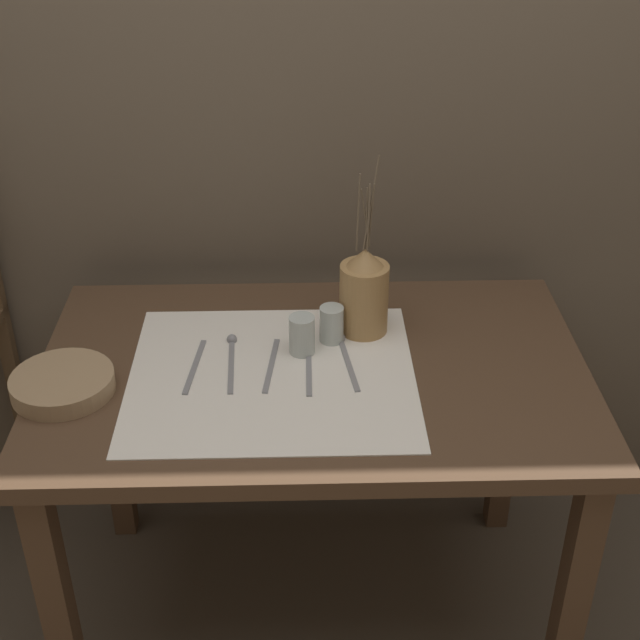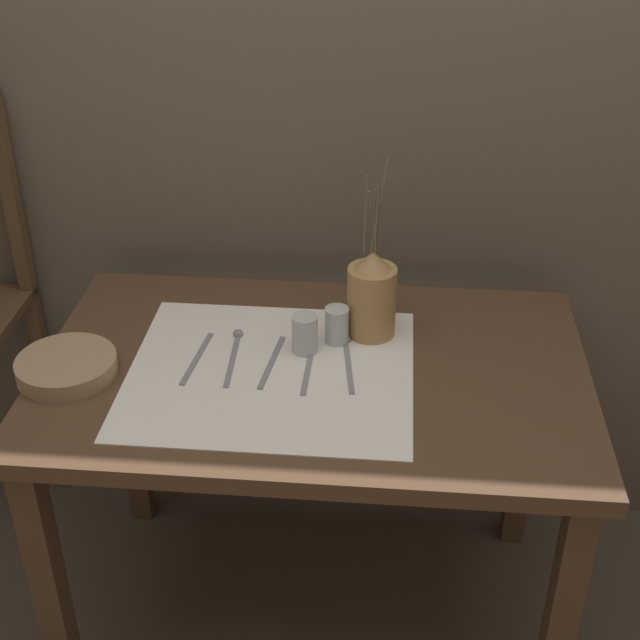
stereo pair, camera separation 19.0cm
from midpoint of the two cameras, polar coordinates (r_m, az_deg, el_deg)
ground_plane at (r=2.50m, az=1.92°, el=-18.14°), size 12.00×12.00×0.00m
stone_wall_back at (r=2.23m, az=3.26°, el=13.05°), size 7.00×0.06×2.40m
wooden_table at (r=2.03m, az=2.26°, el=-5.56°), size 1.22×0.77×0.79m
linen_cloth at (r=1.95m, az=-0.38°, el=-3.44°), size 0.62×0.55×0.00m
pitcher_with_flowers at (r=2.04m, az=5.99°, el=1.44°), size 0.11×0.11×0.43m
wooden_bowl at (r=1.98m, az=-13.30°, el=-3.00°), size 0.22×0.22×0.04m
glass_tumbler_near at (r=1.99m, az=1.76°, el=-0.97°), size 0.06×0.06×0.09m
glass_tumbler_far at (r=2.03m, az=3.77°, el=-0.40°), size 0.06×0.06×0.09m
fork_inner at (r=1.99m, az=-5.22°, el=-2.61°), size 0.03×0.21×0.00m
spoon_outer at (r=2.03m, az=-2.75°, el=-1.68°), size 0.03×0.22×0.02m
knife_center at (r=1.97m, az=-0.37°, el=-2.86°), size 0.04×0.21×0.00m
fork_outer at (r=1.96m, az=2.03°, el=-3.13°), size 0.01×0.21×0.00m
spoon_inner at (r=2.01m, az=4.43°, el=-2.04°), size 0.05×0.22×0.02m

